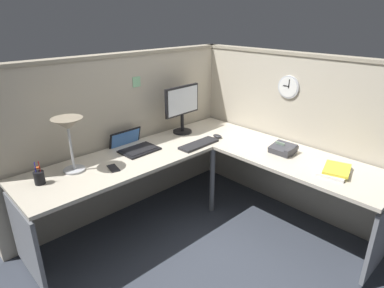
% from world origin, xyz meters
% --- Properties ---
extents(ground_plane, '(6.80, 6.80, 0.00)m').
position_xyz_m(ground_plane, '(0.00, 0.00, 0.00)').
color(ground_plane, '#383D47').
extents(cubicle_wall_back, '(2.57, 0.12, 1.58)m').
position_xyz_m(cubicle_wall_back, '(-0.36, 0.87, 0.79)').
color(cubicle_wall_back, '#B7AD99').
rests_on(cubicle_wall_back, ground).
extents(cubicle_wall_right, '(0.12, 2.37, 1.58)m').
position_xyz_m(cubicle_wall_right, '(0.87, -0.27, 0.79)').
color(cubicle_wall_right, '#B7AD99').
rests_on(cubicle_wall_right, ground).
extents(desk, '(2.35, 2.15, 0.73)m').
position_xyz_m(desk, '(-0.15, -0.05, 0.63)').
color(desk, beige).
rests_on(desk, ground).
extents(monitor, '(0.46, 0.20, 0.50)m').
position_xyz_m(monitor, '(0.19, 0.64, 1.02)').
color(monitor, black).
rests_on(monitor, desk).
extents(laptop, '(0.35, 0.39, 0.22)m').
position_xyz_m(laptop, '(-0.44, 0.64, 0.75)').
color(laptop, black).
rests_on(laptop, desk).
extents(keyboard, '(0.43, 0.16, 0.02)m').
position_xyz_m(keyboard, '(0.06, 0.26, 0.74)').
color(keyboard, '#232326').
rests_on(keyboard, desk).
extents(computer_mouse, '(0.06, 0.10, 0.03)m').
position_xyz_m(computer_mouse, '(0.35, 0.27, 0.75)').
color(computer_mouse, '#232326').
rests_on(computer_mouse, desk).
extents(desk_lamp_dome, '(0.24, 0.24, 0.44)m').
position_xyz_m(desk_lamp_dome, '(-1.05, 0.57, 1.09)').
color(desk_lamp_dome, '#B7BABF').
rests_on(desk_lamp_dome, desk).
extents(pen_cup, '(0.08, 0.08, 0.18)m').
position_xyz_m(pen_cup, '(-1.33, 0.54, 0.78)').
color(pen_cup, black).
rests_on(pen_cup, desk).
extents(cell_phone, '(0.10, 0.15, 0.01)m').
position_xyz_m(cell_phone, '(-0.80, 0.38, 0.73)').
color(cell_phone, black).
rests_on(cell_phone, desk).
extents(office_phone, '(0.19, 0.21, 0.11)m').
position_xyz_m(office_phone, '(0.49, -0.41, 0.77)').
color(office_phone, '#38383D').
rests_on(office_phone, desk).
extents(book_stack, '(0.32, 0.26, 0.04)m').
position_xyz_m(book_stack, '(0.44, -0.91, 0.75)').
color(book_stack, silver).
rests_on(book_stack, desk).
extents(wall_clock, '(0.04, 0.22, 0.22)m').
position_xyz_m(wall_clock, '(0.82, -0.20, 1.26)').
color(wall_clock, '#B7BABF').
extents(pinned_note_leftmost, '(0.09, 0.00, 0.10)m').
position_xyz_m(pinned_note_leftmost, '(-0.23, 0.82, 1.30)').
color(pinned_note_leftmost, '#8CCC99').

